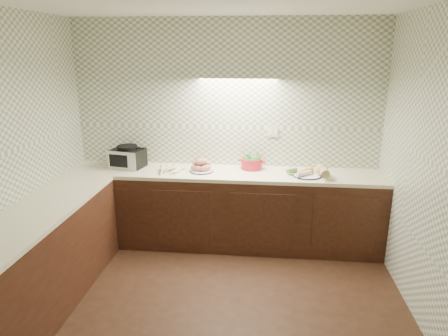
# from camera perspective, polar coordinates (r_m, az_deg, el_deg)

# --- Properties ---
(room) EXTENTS (3.60, 3.60, 2.60)m
(room) POSITION_cam_1_polar(r_m,az_deg,el_deg) (2.95, -3.14, 4.48)
(room) COLOR black
(room) RESTS_ON ground
(counter) EXTENTS (3.60, 3.60, 0.90)m
(counter) POSITION_cam_1_polar(r_m,az_deg,el_deg) (4.12, -10.91, -9.60)
(counter) COLOR black
(counter) RESTS_ON ground
(toaster_oven) EXTENTS (0.42, 0.36, 0.26)m
(toaster_oven) POSITION_cam_1_polar(r_m,az_deg,el_deg) (4.85, -13.61, 1.51)
(toaster_oven) COLOR black
(toaster_oven) RESTS_ON counter
(parsnip_pile) EXTENTS (0.39, 0.35, 0.07)m
(parsnip_pile) POSITION_cam_1_polar(r_m,az_deg,el_deg) (4.62, -7.83, -0.13)
(parsnip_pile) COLOR beige
(parsnip_pile) RESTS_ON counter
(sweet_potato_plate) EXTENTS (0.27, 0.27, 0.16)m
(sweet_potato_plate) POSITION_cam_1_polar(r_m,az_deg,el_deg) (4.57, -3.24, 0.18)
(sweet_potato_plate) COLOR #10123A
(sweet_potato_plate) RESTS_ON counter
(onion_bowl) EXTENTS (0.16, 0.16, 0.13)m
(onion_bowl) POSITION_cam_1_polar(r_m,az_deg,el_deg) (4.71, -3.45, 0.54)
(onion_bowl) COLOR black
(onion_bowl) RESTS_ON counter
(dutch_oven) EXTENTS (0.31, 0.29, 0.17)m
(dutch_oven) POSITION_cam_1_polar(r_m,az_deg,el_deg) (4.68, 3.97, 0.89)
(dutch_oven) COLOR red
(dutch_oven) RESTS_ON counter
(veg_plate) EXTENTS (0.47, 0.32, 0.15)m
(veg_plate) POSITION_cam_1_polar(r_m,az_deg,el_deg) (4.51, 12.64, -0.49)
(veg_plate) COLOR #10123A
(veg_plate) RESTS_ON counter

